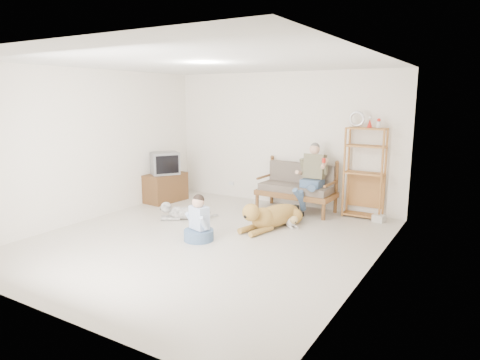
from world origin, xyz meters
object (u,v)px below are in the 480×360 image
Objects in this scene: tv_stand at (165,187)px; golden_retriever at (271,216)px; loveseat at (297,186)px; etagere at (364,172)px.

tv_stand is 2.86m from golden_retriever.
loveseat is 1.30m from etagere.
tv_stand is at bearing -177.38° from golden_retriever.
etagere is 4.11m from tv_stand.
loveseat is 1.61× the size of tv_stand.
loveseat is 2.84m from tv_stand.
tv_stand is 0.57× the size of golden_retriever.
loveseat is at bearing -172.40° from etagere.
loveseat is at bearing 106.77° from golden_retriever.
golden_retriever is (0.08, -1.29, -0.28)m from loveseat.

